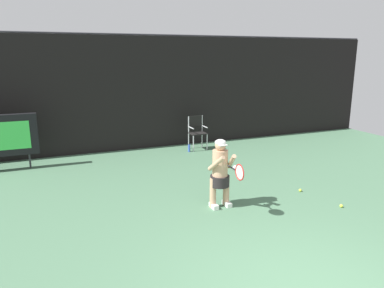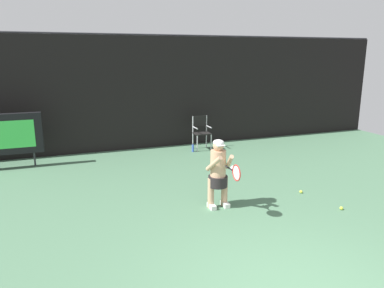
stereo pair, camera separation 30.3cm
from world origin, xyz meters
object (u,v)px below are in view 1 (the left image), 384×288
Objects in this scene: tennis_player at (220,171)px; tennis_ball_spare at (300,190)px; tennis_racket at (239,172)px; tennis_ball_loose at (341,206)px; water_bottle at (189,148)px; umpire_chair at (197,130)px.

tennis_player is 20.65× the size of tennis_ball_spare.
tennis_racket is 8.85× the size of tennis_ball_loose.
tennis_ball_loose is 1.06m from tennis_ball_spare.
tennis_ball_loose is at bearing -76.99° from water_bottle.
tennis_ball_loose is at bearing -81.37° from umpire_chair.
tennis_player reaches higher than umpire_chair.
umpire_chair is at bearing 72.50° from tennis_player.
tennis_player is at bearing 83.75° from tennis_racket.
tennis_ball_loose is (2.26, -1.00, -0.71)m from tennis_player.
water_bottle is 4.43m from tennis_player.
tennis_player is 2.33× the size of tennis_racket.
tennis_ball_spare is (0.64, -4.47, -0.58)m from umpire_chair.
tennis_ball_loose and tennis_ball_spare have the same top height.
tennis_player is at bearing -107.50° from umpire_chair.
water_bottle is 0.44× the size of tennis_racket.
tennis_player is at bearing -178.89° from tennis_ball_spare.
water_bottle is at bearing 103.51° from tennis_ball_spare.
umpire_chair is 5.60m from tennis_ball_loose.
water_bottle is at bearing 76.26° from tennis_player.
tennis_player is (-1.04, -4.26, 0.63)m from water_bottle.
tennis_ball_spare is at bearing -76.49° from water_bottle.
tennis_racket reaches higher than tennis_ball_loose.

